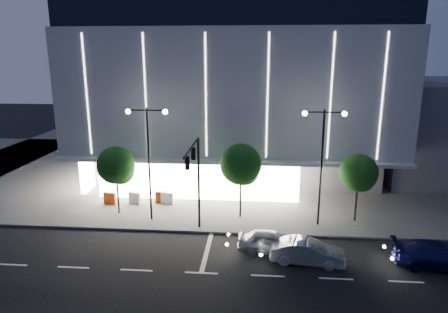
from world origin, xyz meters
name	(u,v)px	position (x,y,z in m)	size (l,w,h in m)	color
ground	(174,259)	(0.00, 0.00, 0.00)	(160.00, 160.00, 0.00)	black
sidewalk_museum	(254,163)	(5.00, 24.00, 0.07)	(70.00, 40.00, 0.15)	#474747
museum	(238,87)	(2.98, 22.31, 9.27)	(30.00, 25.80, 18.00)	#4C4C51
annex_building	(439,125)	(26.00, 24.00, 5.00)	(16.00, 20.00, 10.00)	#4C4C51
traffic_mast	(195,170)	(1.00, 3.34, 5.03)	(0.33, 5.89, 7.07)	black
street_lamp_west	(148,148)	(-3.00, 6.00, 5.96)	(3.16, 0.36, 9.00)	black
street_lamp_east	(322,151)	(10.00, 6.00, 5.96)	(3.16, 0.36, 9.00)	black
tree_left	(116,167)	(-5.97, 7.02, 4.03)	(3.02, 3.02, 5.72)	black
tree_mid	(241,167)	(4.03, 7.02, 4.33)	(3.25, 3.25, 6.15)	black
tree_right	(359,175)	(13.03, 7.02, 3.88)	(2.91, 2.91, 5.51)	black
car_lead	(270,242)	(6.23, 1.54, 0.74)	(1.76, 4.36, 1.49)	#93949A
car_second	(307,252)	(8.50, 0.25, 0.76)	(1.61, 4.63, 1.52)	#B2B6BA
car_third	(438,255)	(16.48, 0.42, 0.78)	(2.19, 5.39, 1.57)	#13144A
barrier_a	(110,198)	(-7.49, 8.98, 0.65)	(1.10, 0.25, 1.00)	#FE4A0E
barrier_b	(135,198)	(-5.35, 9.22, 0.65)	(1.10, 0.25, 1.00)	silver
barrier_c	(162,197)	(-3.03, 9.58, 0.65)	(1.10, 0.25, 1.00)	red
barrier_d	(167,198)	(-2.49, 9.41, 0.65)	(1.10, 0.25, 1.00)	white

